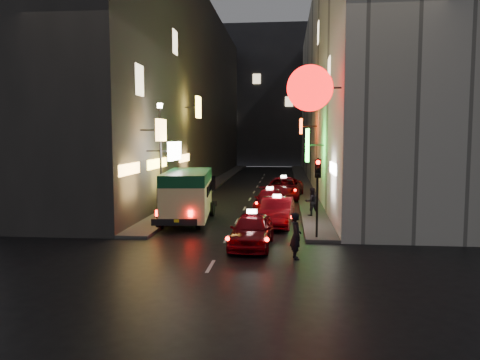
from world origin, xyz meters
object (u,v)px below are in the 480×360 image
(taxi_near, at_px, (252,227))
(lamp_post, at_px, (161,152))
(traffic_light, at_px, (318,180))
(pedestrian_crossing, at_px, (296,233))
(minibus, at_px, (188,190))

(taxi_near, distance_m, lamp_post, 8.53)
(traffic_light, bearing_deg, lamp_post, 151.09)
(pedestrian_crossing, bearing_deg, traffic_light, -30.12)
(minibus, distance_m, pedestrian_crossing, 9.15)
(minibus, relative_size, pedestrian_crossing, 3.31)
(taxi_near, relative_size, lamp_post, 0.84)
(taxi_near, xyz_separation_m, pedestrian_crossing, (1.78, -1.77, 0.18))
(pedestrian_crossing, height_order, lamp_post, lamp_post)
(minibus, distance_m, lamp_post, 2.60)
(taxi_near, xyz_separation_m, lamp_post, (-5.43, 5.90, 2.91))
(taxi_near, height_order, pedestrian_crossing, pedestrian_crossing)
(pedestrian_crossing, relative_size, traffic_light, 0.57)
(lamp_post, bearing_deg, taxi_near, -47.36)
(minibus, height_order, traffic_light, traffic_light)
(traffic_light, bearing_deg, minibus, 148.53)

